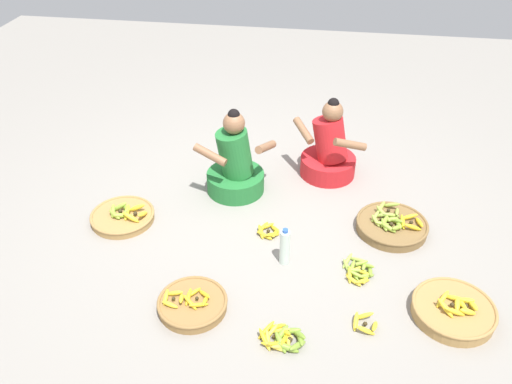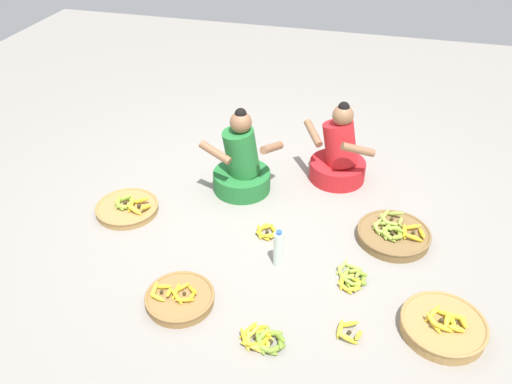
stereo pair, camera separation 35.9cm
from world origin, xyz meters
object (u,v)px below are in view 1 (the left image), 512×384
vendor_woman_front (235,166)px  banana_basket_mid_right (123,216)px  loose_bananas_front_right (358,271)px  vendor_woman_behind (329,151)px  loose_bananas_near_bicycle (365,323)px  loose_bananas_near_vendor (268,231)px  loose_bananas_mid_left (283,338)px  banana_basket_front_center (192,304)px  water_bottle (285,247)px  banana_basket_back_left (454,310)px  banana_basket_front_left (392,225)px

vendor_woman_front → banana_basket_mid_right: bearing=-145.6°
loose_bananas_front_right → vendor_woman_behind: bearing=102.3°
vendor_woman_front → loose_bananas_near_bicycle: bearing=-51.5°
loose_bananas_near_vendor → loose_bananas_mid_left: size_ratio=0.63×
loose_bananas_near_bicycle → vendor_woman_behind: bearing=100.2°
vendor_woman_behind → banana_basket_mid_right: bearing=-149.4°
banana_basket_front_center → loose_bananas_front_right: size_ratio=1.51×
vendor_woman_behind → water_bottle: (-0.27, -1.30, -0.10)m
loose_bananas_near_bicycle → water_bottle: 0.82m
loose_bananas_front_right → banana_basket_back_left: bearing=-26.6°
banana_basket_mid_right → loose_bananas_near_vendor: banana_basket_mid_right is taller
water_bottle → loose_bananas_front_right: bearing=-4.1°
banana_basket_front_left → banana_basket_mid_right: bearing=-174.6°
loose_bananas_front_right → loose_bananas_near_vendor: loose_bananas_front_right is taller
loose_bananas_near_bicycle → loose_bananas_near_vendor: bearing=131.6°
vendor_woman_behind → loose_bananas_near_vendor: 1.09m
vendor_woman_behind → banana_basket_front_left: vendor_woman_behind is taller
banana_basket_front_left → loose_bananas_mid_left: 1.48m
loose_bananas_front_right → loose_bananas_mid_left: loose_bananas_mid_left is taller
banana_basket_mid_right → banana_basket_front_center: bearing=-46.4°
banana_basket_back_left → banana_basket_front_left: banana_basket_back_left is taller
vendor_woman_front → loose_bananas_front_right: 1.47m
vendor_woman_behind → banana_basket_mid_right: 1.95m
loose_bananas_near_bicycle → water_bottle: (-0.60, 0.55, 0.12)m
loose_bananas_front_right → loose_bananas_mid_left: (-0.48, -0.71, 0.00)m
banana_basket_mid_right → banana_basket_front_left: (2.24, 0.21, 0.01)m
loose_bananas_near_bicycle → loose_bananas_front_right: bearing=94.5°
vendor_woman_behind → water_bottle: size_ratio=2.46×
banana_basket_front_center → vendor_woman_behind: bearing=65.6°
banana_basket_front_left → loose_bananas_near_vendor: (-1.00, -0.20, -0.03)m
loose_bananas_near_vendor → vendor_woman_front: bearing=123.2°
banana_basket_front_left → loose_bananas_near_bicycle: bearing=-102.3°
vendor_woman_front → loose_bananas_mid_left: 1.77m
loose_bananas_near_bicycle → loose_bananas_front_right: loose_bananas_near_bicycle is taller
banana_basket_front_center → loose_bananas_near_vendor: banana_basket_front_center is taller
banana_basket_front_left → loose_bananas_near_vendor: 1.02m
vendor_woman_front → banana_basket_mid_right: (-0.86, -0.59, -0.22)m
loose_bananas_front_right → loose_bananas_near_vendor: size_ratio=1.52×
banana_basket_mid_right → banana_basket_front_left: banana_basket_front_left is taller
vendor_woman_behind → banana_basket_front_center: 2.05m
vendor_woman_behind → banana_basket_front_left: bearing=-54.1°
banana_basket_mid_right → vendor_woman_front: bearing=34.4°
banana_basket_front_center → loose_bananas_near_bicycle: size_ratio=2.73×
water_bottle → loose_bananas_near_vendor: bearing=117.7°
loose_bananas_mid_left → banana_basket_mid_right: bearing=144.4°
banana_basket_back_left → loose_bananas_mid_left: (-1.12, -0.39, -0.02)m
loose_bananas_near_bicycle → loose_bananas_mid_left: bearing=-158.7°
vendor_woman_front → vendor_woman_behind: size_ratio=1.03×
banana_basket_back_left → loose_bananas_near_vendor: (-1.36, 0.67, -0.03)m
banana_basket_mid_right → loose_bananas_near_vendor: 1.24m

